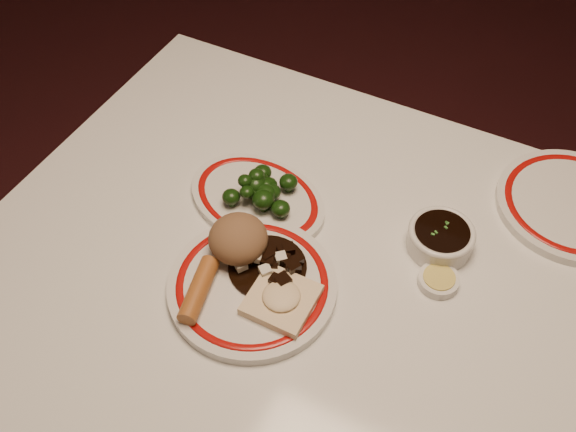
{
  "coord_description": "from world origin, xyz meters",
  "views": [
    {
      "loc": [
        0.18,
        -0.53,
        1.59
      ],
      "look_at": [
        -0.12,
        0.05,
        0.8
      ],
      "focal_mm": 40.0,
      "sensor_mm": 36.0,
      "label": 1
    }
  ],
  "objects_px": {
    "dining_table": "(338,318)",
    "rice_mound": "(238,239)",
    "main_plate": "(252,286)",
    "stirfry_heap": "(272,265)",
    "fried_wonton": "(281,299)",
    "broccoli_plate": "(257,198)",
    "broccoli_pile": "(262,189)",
    "spring_roll": "(199,290)",
    "soy_bowl": "(440,239)"
  },
  "relations": [
    {
      "from": "dining_table",
      "to": "stirfry_heap",
      "type": "bearing_deg",
      "value": -164.9
    },
    {
      "from": "stirfry_heap",
      "to": "broccoli_plate",
      "type": "height_order",
      "value": "stirfry_heap"
    },
    {
      "from": "rice_mound",
      "to": "stirfry_heap",
      "type": "relative_size",
      "value": 0.76
    },
    {
      "from": "dining_table",
      "to": "spring_roll",
      "type": "relative_size",
      "value": 11.07
    },
    {
      "from": "rice_mound",
      "to": "spring_roll",
      "type": "xyz_separation_m",
      "value": [
        -0.01,
        -0.1,
        -0.02
      ]
    },
    {
      "from": "stirfry_heap",
      "to": "soy_bowl",
      "type": "xyz_separation_m",
      "value": [
        0.21,
        0.17,
        -0.01
      ]
    },
    {
      "from": "main_plate",
      "to": "rice_mound",
      "type": "xyz_separation_m",
      "value": [
        -0.05,
        0.04,
        0.04
      ]
    },
    {
      "from": "dining_table",
      "to": "main_plate",
      "type": "bearing_deg",
      "value": -151.64
    },
    {
      "from": "dining_table",
      "to": "broccoli_pile",
      "type": "bearing_deg",
      "value": 153.28
    },
    {
      "from": "dining_table",
      "to": "spring_roll",
      "type": "bearing_deg",
      "value": -146.22
    },
    {
      "from": "soy_bowl",
      "to": "spring_roll",
      "type": "bearing_deg",
      "value": -137.16
    },
    {
      "from": "rice_mound",
      "to": "broccoli_plate",
      "type": "distance_m",
      "value": 0.13
    },
    {
      "from": "dining_table",
      "to": "rice_mound",
      "type": "distance_m",
      "value": 0.22
    },
    {
      "from": "broccoli_pile",
      "to": "soy_bowl",
      "type": "xyz_separation_m",
      "value": [
        0.3,
        0.05,
        -0.02
      ]
    },
    {
      "from": "broccoli_plate",
      "to": "broccoli_pile",
      "type": "relative_size",
      "value": 2.36
    },
    {
      "from": "stirfry_heap",
      "to": "broccoli_pile",
      "type": "height_order",
      "value": "broccoli_pile"
    },
    {
      "from": "main_plate",
      "to": "spring_roll",
      "type": "height_order",
      "value": "spring_roll"
    },
    {
      "from": "spring_roll",
      "to": "broccoli_plate",
      "type": "xyz_separation_m",
      "value": [
        -0.02,
        0.22,
        -0.02
      ]
    },
    {
      "from": "dining_table",
      "to": "broccoli_pile",
      "type": "distance_m",
      "value": 0.25
    },
    {
      "from": "spring_roll",
      "to": "soy_bowl",
      "type": "distance_m",
      "value": 0.39
    },
    {
      "from": "dining_table",
      "to": "soy_bowl",
      "type": "relative_size",
      "value": 11.41
    },
    {
      "from": "spring_roll",
      "to": "stirfry_heap",
      "type": "height_order",
      "value": "same"
    },
    {
      "from": "dining_table",
      "to": "spring_roll",
      "type": "distance_m",
      "value": 0.25
    },
    {
      "from": "fried_wonton",
      "to": "broccoli_pile",
      "type": "height_order",
      "value": "broccoli_pile"
    },
    {
      "from": "spring_roll",
      "to": "soy_bowl",
      "type": "height_order",
      "value": "spring_roll"
    },
    {
      "from": "dining_table",
      "to": "soy_bowl",
      "type": "distance_m",
      "value": 0.21
    },
    {
      "from": "rice_mound",
      "to": "stirfry_heap",
      "type": "height_order",
      "value": "rice_mound"
    },
    {
      "from": "rice_mound",
      "to": "main_plate",
      "type": "bearing_deg",
      "value": -42.14
    },
    {
      "from": "dining_table",
      "to": "main_plate",
      "type": "relative_size",
      "value": 3.75
    },
    {
      "from": "dining_table",
      "to": "broccoli_plate",
      "type": "height_order",
      "value": "broccoli_plate"
    },
    {
      "from": "soy_bowl",
      "to": "broccoli_pile",
      "type": "bearing_deg",
      "value": -170.62
    },
    {
      "from": "fried_wonton",
      "to": "stirfry_heap",
      "type": "relative_size",
      "value": 0.78
    },
    {
      "from": "main_plate",
      "to": "rice_mound",
      "type": "bearing_deg",
      "value": 137.86
    },
    {
      "from": "fried_wonton",
      "to": "broccoli_plate",
      "type": "xyz_separation_m",
      "value": [
        -0.14,
        0.17,
        -0.02
      ]
    },
    {
      "from": "main_plate",
      "to": "spring_roll",
      "type": "bearing_deg",
      "value": -136.98
    },
    {
      "from": "stirfry_heap",
      "to": "main_plate",
      "type": "bearing_deg",
      "value": -112.25
    },
    {
      "from": "stirfry_heap",
      "to": "soy_bowl",
      "type": "relative_size",
      "value": 1.17
    },
    {
      "from": "dining_table",
      "to": "fried_wonton",
      "type": "relative_size",
      "value": 12.52
    },
    {
      "from": "main_plate",
      "to": "soy_bowl",
      "type": "height_order",
      "value": "soy_bowl"
    },
    {
      "from": "dining_table",
      "to": "spring_roll",
      "type": "height_order",
      "value": "spring_roll"
    },
    {
      "from": "main_plate",
      "to": "rice_mound",
      "type": "distance_m",
      "value": 0.08
    },
    {
      "from": "main_plate",
      "to": "stirfry_heap",
      "type": "distance_m",
      "value": 0.04
    },
    {
      "from": "dining_table",
      "to": "broccoli_plate",
      "type": "bearing_deg",
      "value": 154.69
    },
    {
      "from": "dining_table",
      "to": "rice_mound",
      "type": "relative_size",
      "value": 12.84
    },
    {
      "from": "spring_roll",
      "to": "rice_mound",
      "type": "bearing_deg",
      "value": 70.13
    },
    {
      "from": "broccoli_plate",
      "to": "rice_mound",
      "type": "bearing_deg",
      "value": -74.16
    },
    {
      "from": "dining_table",
      "to": "soy_bowl",
      "type": "bearing_deg",
      "value": 53.73
    },
    {
      "from": "dining_table",
      "to": "broccoli_pile",
      "type": "xyz_separation_m",
      "value": [
        -0.19,
        0.1,
        0.13
      ]
    },
    {
      "from": "stirfry_heap",
      "to": "dining_table",
      "type": "bearing_deg",
      "value": 15.1
    },
    {
      "from": "dining_table",
      "to": "stirfry_heap",
      "type": "height_order",
      "value": "stirfry_heap"
    }
  ]
}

